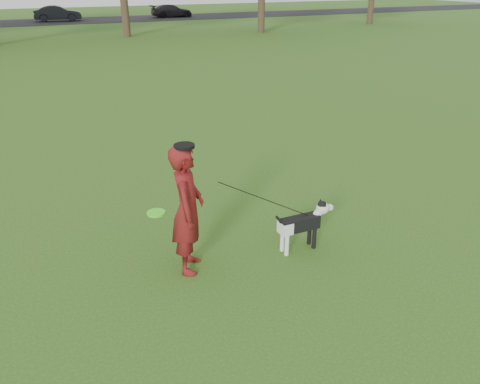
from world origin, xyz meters
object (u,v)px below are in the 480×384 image
man (188,210)px  car_mid (58,13)px  dog (304,221)px  car_right (172,11)px

man → car_mid: (2.04, 40.32, -0.23)m
man → dog: man is taller
dog → car_mid: (0.38, 40.53, 0.21)m
dog → car_mid: bearing=89.5°
man → car_mid: bearing=21.6°
man → car_mid: size_ratio=0.46×
man → car_right: bearing=7.6°
man → dog: size_ratio=1.85×
car_right → man: bearing=162.5°
car_mid → car_right: size_ratio=0.99×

